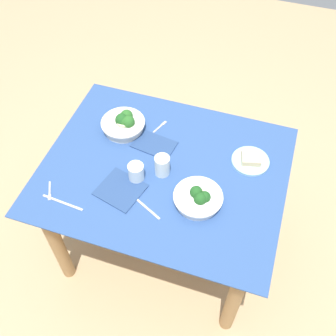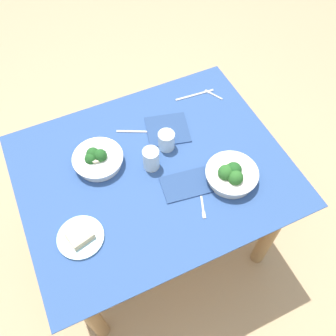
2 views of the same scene
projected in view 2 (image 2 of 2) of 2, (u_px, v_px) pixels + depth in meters
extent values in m
plane|color=tan|center=(157.00, 237.00, 2.17)|extent=(6.00, 6.00, 0.00)
cube|color=#2D4C84|center=(153.00, 170.00, 1.57)|extent=(1.13, 0.91, 0.01)
cube|color=#9E7547|center=(154.00, 172.00, 1.59)|extent=(1.10, 0.88, 0.02)
cylinder|color=#9E7547|center=(203.00, 132.00, 2.17)|extent=(0.07, 0.07, 0.69)
cylinder|color=#9E7547|center=(49.00, 189.00, 1.95)|extent=(0.07, 0.07, 0.69)
cylinder|color=#9E7547|center=(270.00, 233.00, 1.81)|extent=(0.07, 0.07, 0.69)
cylinder|color=#9E7547|center=(91.00, 316.00, 1.60)|extent=(0.07, 0.07, 0.69)
cylinder|color=silver|center=(231.00, 176.00, 1.53)|extent=(0.20, 0.20, 0.04)
cylinder|color=silver|center=(232.00, 173.00, 1.51)|extent=(0.22, 0.22, 0.01)
sphere|color=#1E511E|center=(234.00, 170.00, 1.49)|extent=(0.07, 0.07, 0.07)
sphere|color=#286023|center=(231.00, 170.00, 1.49)|extent=(0.06, 0.06, 0.06)
sphere|color=#3D7A33|center=(224.00, 175.00, 1.49)|extent=(0.05, 0.05, 0.05)
sphere|color=#286023|center=(226.00, 173.00, 1.48)|extent=(0.06, 0.06, 0.06)
sphere|color=#286023|center=(236.00, 178.00, 1.47)|extent=(0.06, 0.06, 0.06)
cylinder|color=beige|center=(231.00, 172.00, 1.49)|extent=(0.08, 0.08, 0.01)
cylinder|color=white|center=(99.00, 161.00, 1.57)|extent=(0.19, 0.19, 0.04)
cylinder|color=white|center=(98.00, 158.00, 1.55)|extent=(0.22, 0.22, 0.01)
sphere|color=#1E511E|center=(100.00, 155.00, 1.54)|extent=(0.06, 0.06, 0.06)
sphere|color=#1E511E|center=(93.00, 154.00, 1.55)|extent=(0.06, 0.06, 0.06)
sphere|color=#1E511E|center=(91.00, 159.00, 1.54)|extent=(0.05, 0.05, 0.05)
cylinder|color=beige|center=(95.00, 157.00, 1.54)|extent=(0.06, 0.06, 0.01)
cylinder|color=#99C6D1|center=(81.00, 237.00, 1.39)|extent=(0.18, 0.18, 0.01)
cube|color=#CCB284|center=(80.00, 235.00, 1.38)|extent=(0.10, 0.10, 0.03)
cylinder|color=silver|center=(152.00, 159.00, 1.54)|extent=(0.07, 0.07, 0.10)
cylinder|color=silver|center=(166.00, 141.00, 1.60)|extent=(0.07, 0.07, 0.09)
cube|color=#B7B7BC|center=(202.00, 204.00, 1.48)|extent=(0.03, 0.07, 0.00)
cube|color=#B7B7BC|center=(204.00, 215.00, 1.45)|extent=(0.02, 0.03, 0.00)
cube|color=#B7B7BC|center=(216.00, 96.00, 1.81)|extent=(0.04, 0.07, 0.00)
cube|color=#B7B7BC|center=(207.00, 92.00, 1.83)|extent=(0.02, 0.03, 0.00)
cube|color=#B7B7BC|center=(140.00, 132.00, 1.68)|extent=(0.20, 0.11, 0.00)
cube|color=#B7B7BC|center=(195.00, 95.00, 1.81)|extent=(0.20, 0.03, 0.00)
cube|color=navy|center=(167.00, 129.00, 1.69)|extent=(0.23, 0.22, 0.01)
cube|color=navy|center=(186.00, 185.00, 1.53)|extent=(0.22, 0.16, 0.01)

